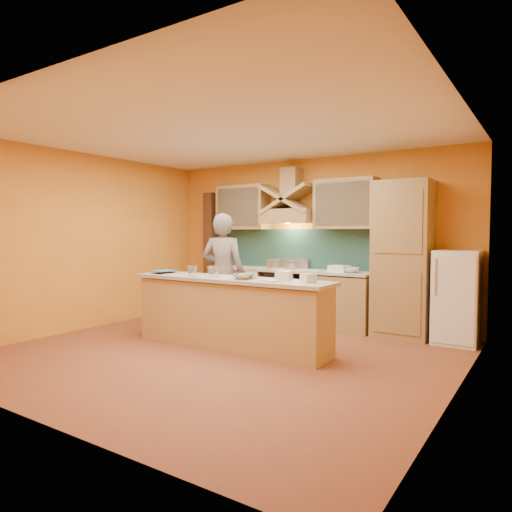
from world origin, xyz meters
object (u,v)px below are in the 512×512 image
Objects in this scene: person at (223,274)px; fridge at (457,297)px; stove at (287,296)px; kitchen_scale at (251,275)px; mixing_bowl at (244,277)px.

fridge is at bearing -174.01° from person.
stove is 1.42m from person.
kitchen_scale is 0.41× the size of mixing_bowl.
kitchen_scale is (0.48, -1.81, 0.54)m from stove.
fridge is 0.71× the size of person.
kitchen_scale reaches higher than mixing_bowl.
kitchen_scale is 0.17m from mixing_bowl.
person is 1.01m from kitchen_scale.
mixing_bowl is (-0.00, -0.17, -0.01)m from kitchen_scale.
person is 1.11m from mixing_bowl.
person reaches higher than stove.
stove is at bearing 180.00° from fridge.
mixing_bowl is at bearing -84.25° from kitchen_scale.
person is at bearing 154.94° from kitchen_scale.
person reaches higher than kitchen_scale.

